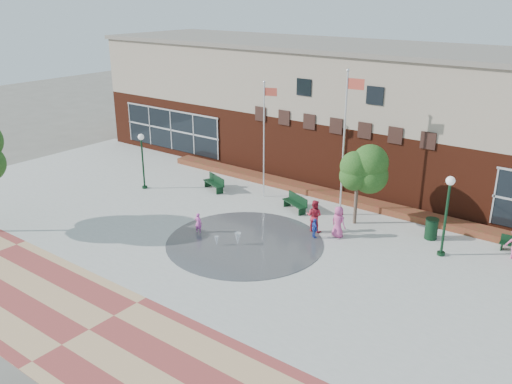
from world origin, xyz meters
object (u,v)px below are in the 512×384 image
Objects in this scene: flagpole_left at (265,134)px; flagpole_right at (345,137)px; trash_can at (431,229)px; bench_left at (214,186)px; child_splash at (198,223)px.

flagpole_right is at bearing -16.69° from flagpole_left.
flagpole_left is at bearing -178.73° from trash_can.
flagpole_right is 10.09m from bench_left.
child_splash is (3.86, -5.70, 0.26)m from bench_left.
flagpole_right is at bearing -138.29° from child_splash.
flagpole_left reaches higher than bench_left.
bench_left is 14.50m from trash_can.
flagpole_left is 0.87× the size of flagpole_right.
bench_left is 6.89m from child_splash.
flagpole_right is 9.65m from child_splash.
child_splash is at bearing -132.97° from flagpole_right.
flagpole_right is at bearing 29.00° from bench_left.
bench_left is (-3.42, -1.08, -3.87)m from flagpole_left.
flagpole_left reaches higher than trash_can.
trash_can is (11.02, 0.25, -3.60)m from flagpole_left.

